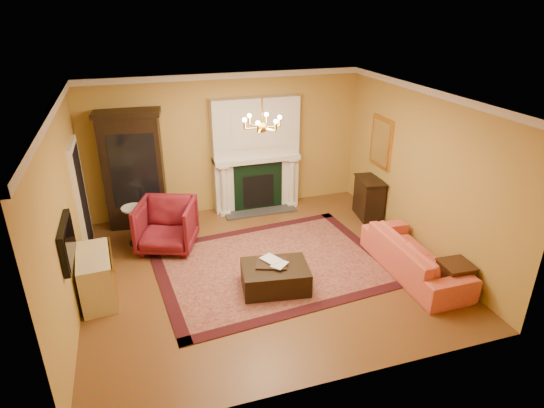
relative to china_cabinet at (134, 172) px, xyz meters
name	(u,v)px	position (x,y,z in m)	size (l,w,h in m)	color
floor	(264,269)	(1.98, -2.49, -1.17)	(6.00, 5.50, 0.02)	brown
ceiling	(262,97)	(1.98, -2.49, 1.85)	(6.00, 5.50, 0.02)	white
wall_back	(227,144)	(1.98, 0.27, 0.34)	(6.00, 0.02, 3.00)	#AF903F
wall_front	(334,282)	(1.98, -5.25, 0.34)	(6.00, 0.02, 3.00)	#AF903F
wall_left	(64,214)	(-1.03, -2.49, 0.34)	(0.02, 5.50, 3.00)	#AF903F
wall_right	(422,171)	(4.99, -2.49, 0.34)	(0.02, 5.50, 3.00)	#AF903F
fireplace	(256,157)	(2.58, 0.08, 0.04)	(1.90, 0.70, 2.50)	silver
crown_molding	(246,91)	(1.98, -1.53, 1.78)	(6.00, 5.50, 0.12)	silver
doorway	(81,198)	(-0.97, -0.79, -0.11)	(0.08, 1.05, 2.10)	silver
tv_panel	(67,242)	(-0.96, -3.09, 0.19)	(0.09, 0.95, 0.58)	black
gilt_mirror	(381,142)	(4.95, -1.09, 0.49)	(0.06, 0.76, 1.05)	gold
chandelier	(262,124)	(1.98, -2.49, 1.45)	(0.63, 0.55, 0.53)	gold
oriental_rug	(272,265)	(2.16, -2.42, -1.15)	(3.98, 2.99, 0.02)	#4C101A
china_cabinet	(134,172)	(0.00, 0.00, 0.00)	(1.16, 0.53, 2.31)	black
wingback_armchair	(166,223)	(0.46, -1.22, -0.64)	(1.01, 0.95, 1.04)	maroon
pedestal_table	(135,223)	(-0.10, -0.88, -0.70)	(0.44, 0.44, 0.78)	black
commode	(97,277)	(-0.75, -2.53, -0.76)	(0.50, 1.06, 0.79)	beige
coral_sofa	(416,250)	(4.43, -3.38, -0.72)	(2.25, 0.66, 0.88)	#E56C48
end_table	(454,279)	(4.70, -4.09, -0.90)	(0.44, 0.44, 0.51)	#3E1F11
console_table	(369,199)	(4.76, -1.13, -0.74)	(0.43, 0.76, 0.84)	black
leather_ottoman	(275,277)	(2.00, -3.11, -0.94)	(1.07, 0.78, 0.40)	black
ottoman_tray	(272,263)	(1.96, -3.03, -0.73)	(0.50, 0.39, 0.03)	black
book_a	(266,254)	(1.87, -3.01, -0.55)	(0.24, 0.03, 0.32)	gray
book_b	(274,256)	(1.99, -3.07, -0.57)	(0.20, 0.02, 0.28)	gray
topiary_left	(228,148)	(1.95, 0.04, 0.33)	(0.17, 0.17, 0.47)	gray
topiary_right	(281,144)	(3.13, 0.04, 0.30)	(0.15, 0.15, 0.41)	gray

